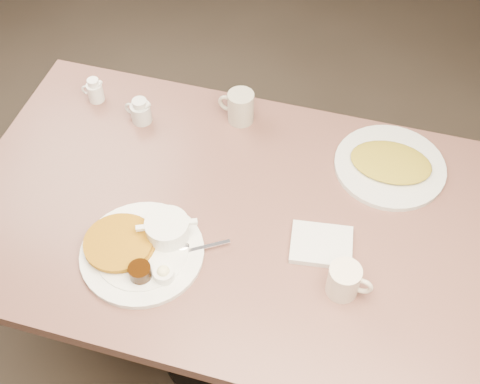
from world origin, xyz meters
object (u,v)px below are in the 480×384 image
(main_plate, at_px, (144,246))
(diner_table, at_px, (238,249))
(hash_plate, at_px, (390,165))
(coffee_mug_far, at_px, (240,107))
(coffee_mug_near, at_px, (345,280))
(creamer_left, at_px, (95,91))
(creamer_right, at_px, (141,111))

(main_plate, bearing_deg, diner_table, 42.09)
(diner_table, xyz_separation_m, main_plate, (-0.20, -0.18, 0.19))
(diner_table, distance_m, hash_plate, 0.49)
(diner_table, height_order, coffee_mug_far, coffee_mug_far)
(diner_table, height_order, coffee_mug_near, coffee_mug_near)
(diner_table, height_order, hash_plate, hash_plate)
(coffee_mug_near, relative_size, creamer_left, 1.43)
(coffee_mug_near, height_order, coffee_mug_far, coffee_mug_far)
(coffee_mug_near, bearing_deg, diner_table, 153.56)
(coffee_mug_far, xyz_separation_m, creamer_left, (-0.45, -0.04, -0.01))
(hash_plate, bearing_deg, creamer_right, -179.07)
(hash_plate, bearing_deg, main_plate, -141.42)
(coffee_mug_near, xyz_separation_m, coffee_mug_far, (-0.40, 0.50, 0.00))
(creamer_left, xyz_separation_m, hash_plate, (0.91, -0.03, -0.02))
(coffee_mug_near, height_order, hash_plate, coffee_mug_near)
(coffee_mug_far, xyz_separation_m, hash_plate, (0.46, -0.07, -0.04))
(coffee_mug_near, bearing_deg, main_plate, -177.25)
(coffee_mug_near, bearing_deg, hash_plate, 82.04)
(creamer_left, relative_size, hash_plate, 0.25)
(main_plate, relative_size, coffee_mug_far, 3.57)
(main_plate, xyz_separation_m, creamer_right, (-0.18, 0.44, 0.01))
(coffee_mug_near, distance_m, creamer_right, 0.80)
(creamer_right, bearing_deg, coffee_mug_near, -31.17)
(diner_table, xyz_separation_m, hash_plate, (0.37, 0.27, 0.18))
(main_plate, xyz_separation_m, coffee_mug_near, (0.51, 0.02, 0.02))
(coffee_mug_near, bearing_deg, coffee_mug_far, 128.77)
(main_plate, relative_size, coffee_mug_near, 3.65)
(coffee_mug_far, bearing_deg, creamer_left, -175.12)
(creamer_left, bearing_deg, diner_table, -29.43)
(main_plate, height_order, creamer_left, creamer_left)
(creamer_right, bearing_deg, creamer_left, 164.56)
(coffee_mug_near, relative_size, coffee_mug_far, 0.98)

